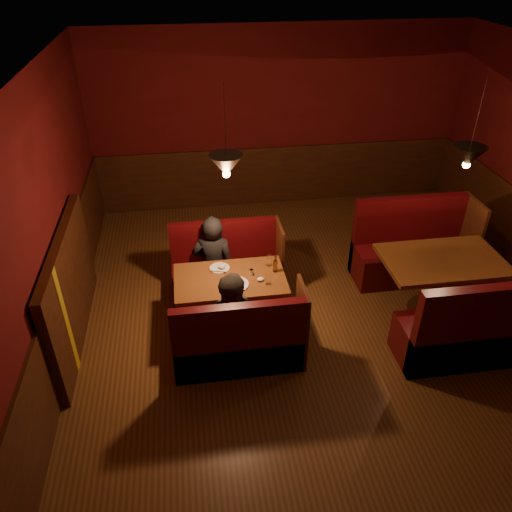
{
  "coord_description": "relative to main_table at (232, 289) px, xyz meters",
  "views": [
    {
      "loc": [
        -1.53,
        -4.29,
        3.99
      ],
      "look_at": [
        -0.84,
        0.33,
        0.95
      ],
      "focal_mm": 35.0,
      "sensor_mm": 36.0,
      "label": 1
    }
  ],
  "objects": [
    {
      "name": "room",
      "position": [
        0.85,
        -0.29,
        0.53
      ],
      "size": [
        6.02,
        7.02,
        2.92
      ],
      "color": "#5B3512",
      "rests_on": "ground"
    },
    {
      "name": "main_table",
      "position": [
        0.0,
        0.0,
        0.0
      ],
      "size": [
        1.27,
        0.77,
        0.89
      ],
      "color": "#522E13",
      "rests_on": "ground"
    },
    {
      "name": "main_bench_far",
      "position": [
        0.01,
        0.72,
        -0.22
      ],
      "size": [
        1.4,
        0.5,
        0.95
      ],
      "color": "#41040D",
      "rests_on": "ground"
    },
    {
      "name": "main_bench_near",
      "position": [
        0.01,
        -0.72,
        -0.22
      ],
      "size": [
        1.4,
        0.5,
        0.95
      ],
      "color": "#41040D",
      "rests_on": "ground"
    },
    {
      "name": "second_table",
      "position": [
        2.48,
        -0.13,
        0.06
      ],
      "size": [
        1.4,
        0.89,
        0.79
      ],
      "color": "#522E13",
      "rests_on": "ground"
    },
    {
      "name": "second_bench_far",
      "position": [
        2.51,
        0.7,
        -0.17
      ],
      "size": [
        1.55,
        0.58,
        1.11
      ],
      "color": "#41040D",
      "rests_on": "ground"
    },
    {
      "name": "second_bench_near",
      "position": [
        2.51,
        -0.97,
        -0.17
      ],
      "size": [
        1.55,
        0.58,
        1.11
      ],
      "color": "#41040D",
      "rests_on": "ground"
    },
    {
      "name": "diner_a",
      "position": [
        -0.16,
        0.68,
        0.21
      ],
      "size": [
        0.58,
        0.42,
        1.47
      ],
      "primitive_type": "imported",
      "rotation": [
        0.0,
        0.0,
        3.01
      ],
      "color": "black",
      "rests_on": "ground"
    },
    {
      "name": "diner_b",
      "position": [
        -0.01,
        -0.58,
        0.2
      ],
      "size": [
        0.7,
        0.55,
        1.44
      ],
      "primitive_type": "imported",
      "rotation": [
        0.0,
        0.0,
        0.0
      ],
      "color": "#312D27",
      "rests_on": "ground"
    }
  ]
}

